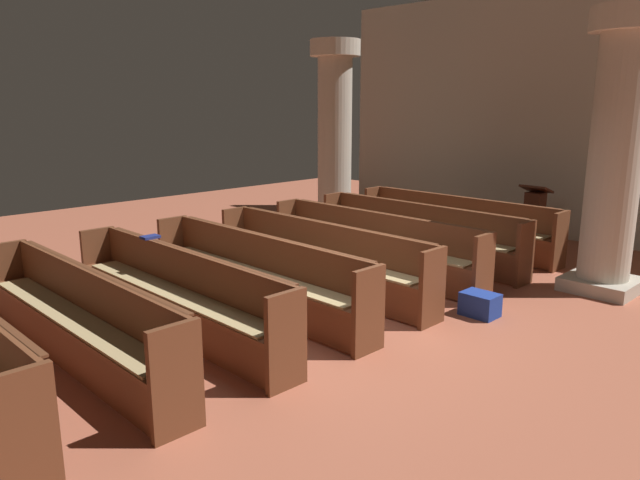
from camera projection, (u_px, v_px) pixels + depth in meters
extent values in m
plane|color=#AD5B42|center=(335.00, 319.00, 6.91)|extent=(19.20, 19.20, 0.00)
cube|color=beige|center=(573.00, 114.00, 10.55)|extent=(10.00, 0.16, 4.50)
cube|color=brown|center=(455.00, 225.00, 10.08)|extent=(3.58, 0.38, 0.05)
cube|color=brown|center=(461.00, 210.00, 10.14)|extent=(3.58, 0.04, 0.44)
cube|color=brown|center=(463.00, 197.00, 10.13)|extent=(3.43, 0.06, 0.02)
cube|color=brown|center=(373.00, 210.00, 11.34)|extent=(0.06, 0.44, 0.89)
cube|color=brown|center=(560.00, 241.00, 8.82)|extent=(0.06, 0.44, 0.89)
cube|color=brown|center=(448.00, 239.00, 10.01)|extent=(3.58, 0.03, 0.39)
cube|color=tan|center=(454.00, 223.00, 10.06)|extent=(3.29, 0.32, 0.03)
cube|color=brown|center=(416.00, 234.00, 9.34)|extent=(3.58, 0.38, 0.05)
cube|color=brown|center=(423.00, 218.00, 9.40)|extent=(3.58, 0.04, 0.44)
cube|color=brown|center=(425.00, 205.00, 9.39)|extent=(3.43, 0.06, 0.02)
cube|color=brown|center=(334.00, 218.00, 10.60)|extent=(0.06, 0.44, 0.89)
cube|color=brown|center=(525.00, 254.00, 8.08)|extent=(0.06, 0.44, 0.89)
cube|color=brown|center=(409.00, 250.00, 9.27)|extent=(3.58, 0.03, 0.39)
cube|color=tan|center=(416.00, 233.00, 9.32)|extent=(3.29, 0.32, 0.03)
cube|color=brown|center=(371.00, 246.00, 8.61)|extent=(3.58, 0.38, 0.05)
cube|color=brown|center=(379.00, 228.00, 8.67)|extent=(3.58, 0.04, 0.44)
cube|color=brown|center=(382.00, 213.00, 8.65)|extent=(3.43, 0.06, 0.02)
cube|color=brown|center=(288.00, 227.00, 9.86)|extent=(0.06, 0.44, 0.89)
cube|color=brown|center=(483.00, 269.00, 7.34)|extent=(0.06, 0.44, 0.89)
cube|color=brown|center=(363.00, 262.00, 8.53)|extent=(3.58, 0.03, 0.39)
cube|color=tan|center=(371.00, 244.00, 8.58)|extent=(3.29, 0.32, 0.03)
cube|color=brown|center=(318.00, 259.00, 7.87)|extent=(3.58, 0.38, 0.05)
cube|color=brown|center=(327.00, 240.00, 7.93)|extent=(3.58, 0.04, 0.44)
cube|color=brown|center=(330.00, 224.00, 7.91)|extent=(3.43, 0.06, 0.02)
cube|color=brown|center=(236.00, 237.00, 9.13)|extent=(0.06, 0.44, 0.89)
cube|color=brown|center=(432.00, 288.00, 6.60)|extent=(0.06, 0.44, 0.89)
cube|color=brown|center=(309.00, 278.00, 7.80)|extent=(3.58, 0.03, 0.39)
cube|color=tan|center=(317.00, 257.00, 7.84)|extent=(3.29, 0.32, 0.03)
cube|color=brown|center=(254.00, 275.00, 7.13)|extent=(3.58, 0.38, 0.05)
cube|color=brown|center=(264.00, 254.00, 7.19)|extent=(3.58, 0.05, 0.44)
cube|color=brown|center=(267.00, 236.00, 7.17)|extent=(3.43, 0.06, 0.02)
cube|color=brown|center=(174.00, 248.00, 8.39)|extent=(0.06, 0.44, 0.89)
cube|color=brown|center=(368.00, 311.00, 5.86)|extent=(0.06, 0.44, 0.89)
cube|color=brown|center=(243.00, 296.00, 7.06)|extent=(3.58, 0.03, 0.39)
cube|color=tan|center=(252.00, 273.00, 7.11)|extent=(3.29, 0.32, 0.03)
cube|color=brown|center=(175.00, 295.00, 6.39)|extent=(3.58, 0.38, 0.05)
cube|color=brown|center=(187.00, 271.00, 6.45)|extent=(3.58, 0.04, 0.44)
cube|color=brown|center=(190.00, 251.00, 6.43)|extent=(3.43, 0.06, 0.02)
cube|color=brown|center=(100.00, 262.00, 7.65)|extent=(0.06, 0.44, 0.89)
cube|color=brown|center=(286.00, 341.00, 5.12)|extent=(0.06, 0.44, 0.89)
cube|color=brown|center=(161.00, 318.00, 6.32)|extent=(3.58, 0.03, 0.39)
cube|color=tan|center=(173.00, 293.00, 6.37)|extent=(3.29, 0.32, 0.03)
cube|color=brown|center=(75.00, 321.00, 5.65)|extent=(3.58, 0.38, 0.05)
cube|color=brown|center=(90.00, 293.00, 5.71)|extent=(3.58, 0.04, 0.44)
cube|color=brown|center=(93.00, 271.00, 5.70)|extent=(3.43, 0.06, 0.02)
cube|color=brown|center=(10.00, 280.00, 6.91)|extent=(0.06, 0.44, 0.89)
cube|color=brown|center=(176.00, 381.00, 4.38)|extent=(0.06, 0.44, 0.89)
cube|color=brown|center=(58.00, 347.00, 5.58)|extent=(3.58, 0.03, 0.39)
cube|color=tan|center=(72.00, 318.00, 5.63)|extent=(3.29, 0.32, 0.03)
cube|color=brown|center=(22.00, 438.00, 3.65)|extent=(0.06, 0.44, 0.89)
cube|color=#B6AD9A|center=(601.00, 284.00, 7.93)|extent=(0.88, 0.88, 0.18)
cylinder|color=beige|center=(615.00, 160.00, 7.56)|extent=(0.65, 0.65, 3.12)
cylinder|color=beige|center=(631.00, 18.00, 7.18)|extent=(0.94, 0.94, 0.30)
cube|color=#B6AD9A|center=(334.00, 224.00, 11.81)|extent=(0.88, 0.88, 0.18)
cylinder|color=beige|center=(335.00, 141.00, 11.44)|extent=(0.65, 0.65, 3.12)
cylinder|color=beige|center=(335.00, 48.00, 11.05)|extent=(0.94, 0.94, 0.30)
cube|color=#492215|center=(532.00, 244.00, 10.40)|extent=(0.45, 0.45, 0.06)
cube|color=#562819|center=(534.00, 219.00, 10.30)|extent=(0.28, 0.28, 0.95)
cube|color=#5B2A1A|center=(536.00, 189.00, 10.18)|extent=(0.48, 0.35, 0.15)
cube|color=navy|center=(150.00, 237.00, 7.01)|extent=(0.14, 0.21, 0.03)
cube|color=navy|center=(480.00, 304.00, 6.98)|extent=(0.41, 0.30, 0.28)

